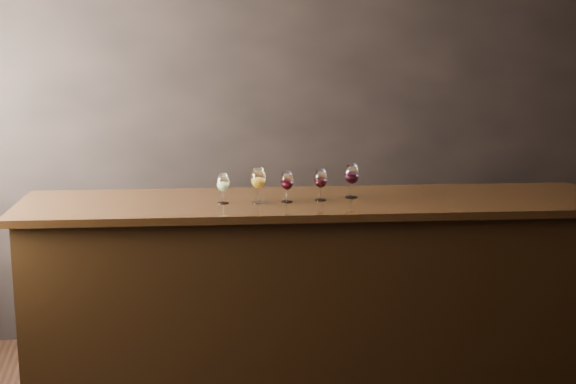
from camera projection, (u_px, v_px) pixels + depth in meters
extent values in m
cube|color=black|center=(267.00, 136.00, 5.70)|extent=(5.00, 0.02, 2.80)
cube|color=black|center=(313.00, 301.00, 4.74)|extent=(3.32, 1.04, 1.14)
cube|color=black|center=(314.00, 203.00, 4.62)|extent=(3.44, 1.12, 0.04)
cube|color=black|center=(252.00, 272.00, 5.65)|extent=(2.59, 0.40, 0.93)
cylinder|color=white|center=(223.00, 203.00, 4.52)|extent=(0.06, 0.06, 0.00)
cylinder|color=white|center=(223.00, 197.00, 4.51)|extent=(0.01, 0.01, 0.06)
ellipsoid|color=white|center=(223.00, 183.00, 4.50)|extent=(0.07, 0.07, 0.10)
cylinder|color=white|center=(223.00, 175.00, 4.49)|extent=(0.05, 0.05, 0.01)
ellipsoid|color=#CFD671|center=(223.00, 186.00, 4.50)|extent=(0.06, 0.06, 0.05)
cylinder|color=white|center=(259.00, 202.00, 4.54)|extent=(0.07, 0.07, 0.00)
cylinder|color=white|center=(258.00, 195.00, 4.53)|extent=(0.01, 0.01, 0.08)
ellipsoid|color=white|center=(258.00, 178.00, 4.51)|extent=(0.08, 0.08, 0.12)
cylinder|color=white|center=(258.00, 169.00, 4.50)|extent=(0.06, 0.06, 0.01)
ellipsoid|color=orange|center=(258.00, 182.00, 4.51)|extent=(0.07, 0.07, 0.06)
cylinder|color=white|center=(287.00, 202.00, 4.56)|extent=(0.06, 0.06, 0.00)
cylinder|color=white|center=(287.00, 196.00, 4.55)|extent=(0.01, 0.01, 0.07)
ellipsoid|color=white|center=(287.00, 181.00, 4.53)|extent=(0.07, 0.07, 0.10)
cylinder|color=white|center=(287.00, 173.00, 4.52)|extent=(0.06, 0.06, 0.01)
ellipsoid|color=black|center=(287.00, 184.00, 4.54)|extent=(0.06, 0.06, 0.05)
cylinder|color=white|center=(320.00, 200.00, 4.60)|extent=(0.06, 0.06, 0.00)
cylinder|color=white|center=(321.00, 194.00, 4.60)|extent=(0.01, 0.01, 0.07)
ellipsoid|color=white|center=(321.00, 179.00, 4.58)|extent=(0.08, 0.08, 0.11)
cylinder|color=white|center=(321.00, 171.00, 4.57)|extent=(0.06, 0.06, 0.01)
ellipsoid|color=black|center=(321.00, 182.00, 4.58)|extent=(0.06, 0.06, 0.05)
cylinder|color=white|center=(351.00, 197.00, 4.68)|extent=(0.07, 0.07, 0.00)
cylinder|color=white|center=(351.00, 190.00, 4.67)|extent=(0.01, 0.01, 0.07)
ellipsoid|color=white|center=(352.00, 174.00, 4.65)|extent=(0.08, 0.08, 0.12)
cylinder|color=white|center=(352.00, 165.00, 4.64)|extent=(0.06, 0.06, 0.01)
ellipsoid|color=black|center=(352.00, 177.00, 4.65)|extent=(0.07, 0.07, 0.05)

